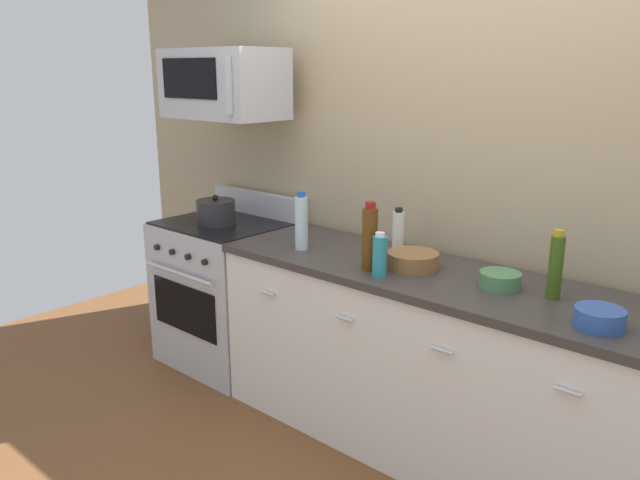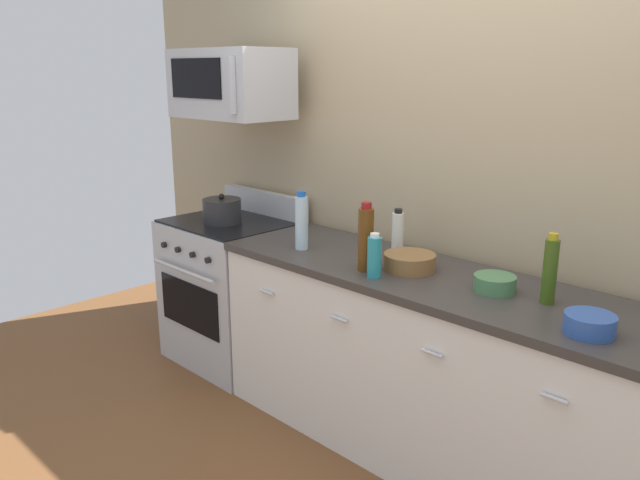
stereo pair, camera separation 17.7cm
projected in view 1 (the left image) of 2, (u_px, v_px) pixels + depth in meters
ground_plane at (423, 446)px, 3.14m from camera, size 6.38×6.38×0.00m
back_wall at (480, 170)px, 3.08m from camera, size 5.32×0.10×2.70m
counter_unit at (427, 363)px, 3.02m from camera, size 2.23×0.66×0.92m
range_oven at (226, 291)px, 3.96m from camera, size 0.76×0.69×1.07m
microwave at (223, 84)px, 3.66m from camera, size 0.74×0.44×0.40m
bottle_water_clear at (301, 222)px, 3.24m from camera, size 0.07×0.07×0.31m
bottle_olive_oil at (556, 266)px, 2.54m from camera, size 0.06×0.06×0.29m
bottle_dish_soap at (380, 256)px, 2.83m from camera, size 0.07×0.07×0.21m
bottle_vinegar_white at (398, 232)px, 3.16m from camera, size 0.06×0.06×0.24m
bottle_wine_amber at (370, 238)px, 2.90m from camera, size 0.07×0.07×0.33m
bowl_wooden_salad at (413, 260)px, 2.95m from camera, size 0.24×0.24×0.08m
bowl_green_glaze at (500, 280)px, 2.69m from camera, size 0.18×0.18×0.07m
bowl_blue_mixing at (600, 318)px, 2.27m from camera, size 0.18×0.18×0.07m
stockpot at (216, 212)px, 3.79m from camera, size 0.23×0.23×0.18m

